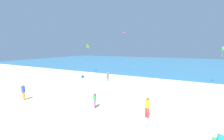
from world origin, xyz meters
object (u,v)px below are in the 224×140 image
at_px(beach_chair_far_right, 83,77).
at_px(person_3, 147,106).
at_px(person_0, 108,76).
at_px(kite_lime, 88,46).
at_px(person_4, 219,138).
at_px(kite_green, 223,48).
at_px(person_2, 23,91).
at_px(kite_magenta, 124,33).
at_px(person_1, 95,99).

bearing_deg(beach_chair_far_right, person_3, 21.92).
bearing_deg(beach_chair_far_right, person_0, 59.71).
xyz_separation_m(beach_chair_far_right, kite_lime, (-1.92, 4.53, 5.72)).
xyz_separation_m(person_4, kite_green, (3.53, 15.52, 5.33)).
bearing_deg(kite_green, kite_lime, -178.37).
relative_size(person_2, kite_magenta, 0.99).
bearing_deg(kite_green, kite_magenta, 165.39).
bearing_deg(person_3, kite_lime, -112.20).
xyz_separation_m(person_4, kite_magenta, (-13.52, 19.96, 8.82)).
xyz_separation_m(person_0, kite_green, (16.52, 4.87, 4.74)).
xyz_separation_m(person_2, person_3, (12.72, 2.01, -0.02)).
bearing_deg(beach_chair_far_right, kite_lime, 169.06).
distance_m(person_2, kite_magenta, 22.76).
relative_size(person_3, kite_green, 1.00).
bearing_deg(kite_green, person_4, -102.82).
relative_size(person_1, kite_lime, 0.69).
bearing_deg(person_4, person_1, 12.50).
bearing_deg(person_3, kite_green, 170.57).
bearing_deg(person_0, person_2, -3.07).
bearing_deg(kite_green, person_2, -141.36).
bearing_deg(person_1, kite_green, -169.92).
height_order(person_1, kite_lime, kite_lime).
distance_m(person_1, kite_lime, 18.59).
bearing_deg(person_2, kite_lime, 15.30).
relative_size(person_2, person_4, 2.66).
xyz_separation_m(person_1, kite_green, (12.71, 14.84, 4.73)).
relative_size(person_4, kite_green, 0.39).
height_order(beach_chair_far_right, person_0, person_0).
height_order(person_0, person_4, person_0).
height_order(person_2, person_3, person_2).
height_order(person_1, kite_magenta, kite_magenta).
relative_size(person_2, kite_lime, 0.84).
relative_size(beach_chair_far_right, person_0, 0.52).
distance_m(person_0, person_3, 12.89).
relative_size(person_0, kite_green, 0.83).
bearing_deg(person_3, person_0, -119.13).
relative_size(person_3, person_4, 2.61).
relative_size(beach_chair_far_right, person_1, 0.52).
distance_m(beach_chair_far_right, person_1, 13.18).
bearing_deg(person_0, person_4, 67.25).
xyz_separation_m(person_1, person_3, (4.75, 0.31, 0.16)).
xyz_separation_m(person_0, kite_magenta, (-0.54, 9.32, 8.24)).
xyz_separation_m(person_3, person_4, (4.43, -1.00, -0.76)).
bearing_deg(person_2, kite_green, -46.53).
height_order(person_1, person_2, person_2).
bearing_deg(person_3, beach_chair_far_right, -104.86).
relative_size(person_0, person_4, 2.16).
bearing_deg(kite_magenta, person_0, -86.68).
height_order(person_3, kite_lime, kite_lime).
bearing_deg(person_2, beach_chair_far_right, 9.94).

